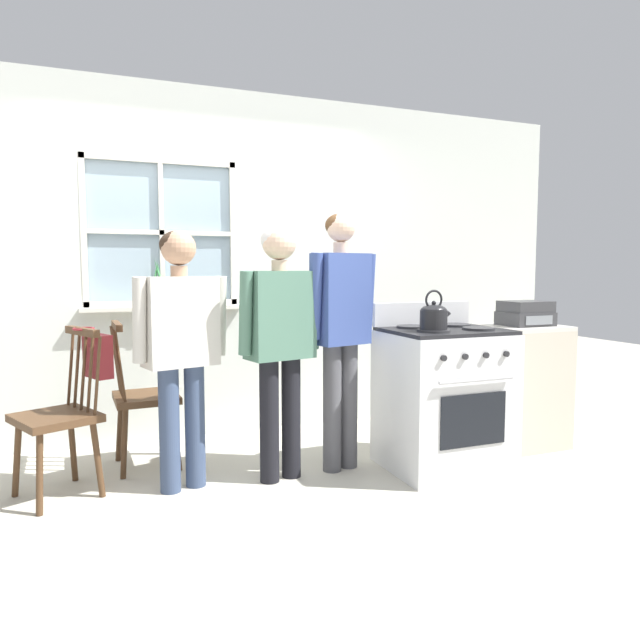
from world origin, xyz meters
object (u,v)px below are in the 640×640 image
Objects in this scene: chair_near_wall at (143,398)px; potted_plant at (158,290)px; chair_by_window at (60,418)px; kettle at (434,316)px; person_teen_center at (280,327)px; person_adult_right at (341,320)px; stereo at (525,314)px; handbag at (97,355)px; side_counter at (521,385)px; stove at (443,397)px; person_elderly_left at (180,334)px.

potted_plant reaches higher than chair_near_wall.
chair_by_window is 2.29m from kettle.
chair_by_window is 0.62× the size of person_teen_center.
person_adult_right is (1.20, -0.52, 0.53)m from chair_near_wall.
handbag is at bearing 173.98° from stereo.
side_counter is (2.50, -1.06, -0.71)m from potted_plant.
side_counter is (1.89, 0.02, -0.51)m from person_teen_center.
person_adult_right reaches higher than chair_by_window.
chair_near_wall is at bearing 158.24° from stove.
side_counter is at bearing 13.76° from stove.
potted_plant reaches higher than chair_by_window.
person_adult_right is 1.54× the size of stove.
person_teen_center is 1.19m from stove.
person_teen_center is 0.42m from person_adult_right.
stove is (1.07, -0.18, -0.49)m from person_teen_center.
person_elderly_left is at bearing -161.87° from chair_near_wall.
chair_near_wall is 0.62× the size of person_teen_center.
potted_plant is at bearing 137.48° from kettle.
stereo is (2.94, -0.31, 0.19)m from handbag.
stove is (1.85, -0.74, 0.01)m from chair_near_wall.
person_elderly_left is 4.29× the size of potted_plant.
person_elderly_left is 1.01m from person_adult_right.
person_adult_right reaches higher than person_teen_center.
stove reaches higher than handbag.
chair_by_window is 1.29m from potted_plant.
potted_plant reaches higher than stereo.
chair_by_window and chair_near_wall have the same top height.
chair_near_wall is 2.77m from stereo.
stove is 3.19× the size of stereo.
kettle is (0.48, -0.34, 0.04)m from person_adult_right.
chair_near_wall is 2.86× the size of stereo.
chair_by_window is at bearing 176.17° from stereo.
kettle is 2.06m from potted_plant.
stereo is at bearing -12.43° from person_teen_center.
person_teen_center reaches higher than chair_near_wall.
kettle is at bearing -119.93° from chair_near_wall.
handbag is (-1.95, 0.62, -0.22)m from kettle.
handbag is at bearing 151.15° from person_teen_center.
kettle is at bearing -142.15° from stove.
stereo is (2.66, -0.56, 0.53)m from chair_near_wall.
person_elderly_left is at bearing 178.52° from stereo.
kettle is 1.04m from stereo.
handbag is 0.90× the size of stereo.
handbag is at bearing -119.46° from potted_plant.
stove is 2.21m from potted_plant.
person_adult_right is 5.42× the size of handbag.
potted_plant is at bearing 76.54° from person_elderly_left.
stove is 2.20m from handbag.
handbag is (-0.27, -0.25, 0.34)m from chair_near_wall.
potted_plant is 2.81m from side_counter.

